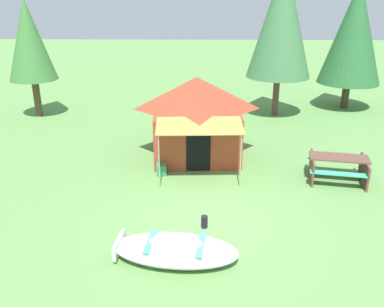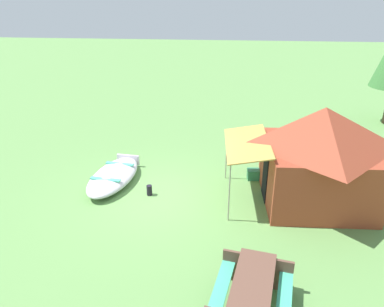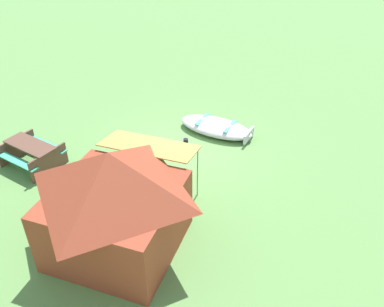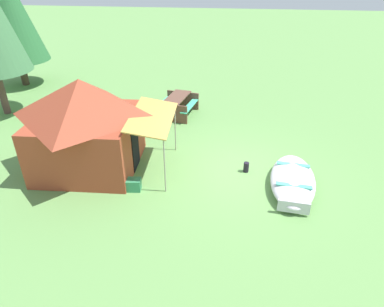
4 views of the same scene
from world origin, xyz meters
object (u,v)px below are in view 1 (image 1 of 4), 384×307
at_px(pine_tree_back_right, 354,32).
at_px(pine_tree_far_center, 29,40).
at_px(pine_tree_back_left, 282,19).
at_px(picnic_table, 338,166).
at_px(cooler_box, 161,169).
at_px(beached_rowboat, 175,250).
at_px(canvas_cabin_tent, 197,116).
at_px(fuel_can, 204,222).

xyz_separation_m(pine_tree_back_right, pine_tree_far_center, (-14.51, -1.77, -0.21)).
xyz_separation_m(pine_tree_back_left, pine_tree_far_center, (-10.89, -0.47, -0.85)).
relative_size(picnic_table, cooler_box, 4.20).
relative_size(pine_tree_back_left, pine_tree_back_right, 1.13).
bearing_deg(pine_tree_back_left, picnic_table, -83.79).
bearing_deg(beached_rowboat, cooler_box, 99.27).
bearing_deg(pine_tree_far_center, picnic_table, -29.53).
bearing_deg(pine_tree_back_left, beached_rowboat, -109.34).
xyz_separation_m(picnic_table, pine_tree_back_left, (-0.77, 7.08, 3.76)).
bearing_deg(cooler_box, canvas_cabin_tent, 55.73).
relative_size(canvas_cabin_tent, cooler_box, 9.13).
bearing_deg(beached_rowboat, pine_tree_back_left, 70.66).
distance_m(cooler_box, pine_tree_back_left, 9.15).
relative_size(beached_rowboat, canvas_cabin_tent, 0.67).
xyz_separation_m(canvas_cabin_tent, pine_tree_back_left, (3.55, 5.14, 2.80)).
xyz_separation_m(beached_rowboat, fuel_can, (0.63, 1.28, -0.07)).
bearing_deg(pine_tree_far_center, cooler_box, -45.13).
bearing_deg(cooler_box, pine_tree_far_center, 134.87).
height_order(beached_rowboat, picnic_table, picnic_table).
height_order(beached_rowboat, pine_tree_back_right, pine_tree_back_right).
distance_m(fuel_can, pine_tree_back_left, 11.19).
bearing_deg(cooler_box, beached_rowboat, -80.73).
xyz_separation_m(cooler_box, pine_tree_far_center, (-6.25, 6.28, 3.21)).
distance_m(pine_tree_back_left, pine_tree_back_right, 3.90).
distance_m(picnic_table, pine_tree_back_left, 8.05).
distance_m(cooler_box, pine_tree_back_right, 12.03).
height_order(beached_rowboat, pine_tree_back_left, pine_tree_back_left).
height_order(canvas_cabin_tent, pine_tree_back_left, pine_tree_back_left).
bearing_deg(fuel_can, canvas_cabin_tent, 93.19).
distance_m(beached_rowboat, fuel_can, 1.43).
height_order(canvas_cabin_tent, cooler_box, canvas_cabin_tent).
relative_size(beached_rowboat, picnic_table, 1.46).
relative_size(pine_tree_back_right, pine_tree_far_center, 1.16).
relative_size(canvas_cabin_tent, pine_tree_far_center, 0.82).
xyz_separation_m(canvas_cabin_tent, fuel_can, (0.26, -4.74, -1.28)).
relative_size(beached_rowboat, pine_tree_far_center, 0.55).
bearing_deg(pine_tree_back_left, fuel_can, -108.39).
height_order(picnic_table, pine_tree_back_right, pine_tree_back_right).
bearing_deg(picnic_table, pine_tree_far_center, 150.47).
bearing_deg(pine_tree_back_right, fuel_can, -121.67).
xyz_separation_m(beached_rowboat, pine_tree_far_center, (-6.97, 10.70, 3.15)).
distance_m(cooler_box, pine_tree_far_center, 9.42).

